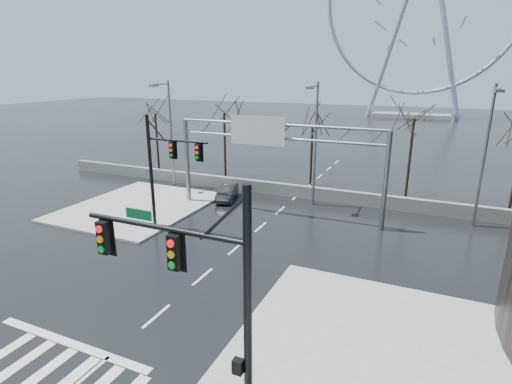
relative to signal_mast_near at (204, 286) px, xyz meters
The scene contains 16 objects.
ground 8.15m from the signal_mast_near, 141.85° to the left, with size 260.00×260.00×0.00m, color black.
sidewalk_right_ext 9.12m from the signal_mast_near, 51.18° to the left, with size 12.00×10.00×0.15m, color gray.
sidewalk_far 23.25m from the signal_mast_near, 135.18° to the left, with size 10.00×12.00×0.15m, color gray.
barrier_wall 24.96m from the signal_mast_near, 102.07° to the left, with size 52.00×0.50×1.10m, color slate.
signal_mast_near is the anchor object (origin of this frame).
signal_mast_far 17.03m from the signal_mast_near, 130.26° to the left, with size 4.72×0.41×8.00m.
sign_gantry 19.79m from the signal_mast_near, 106.19° to the left, with size 16.36×0.40×7.60m.
streetlight_left 28.07m from the signal_mast_near, 127.67° to the left, with size 0.50×2.55×10.00m.
streetlight_mid 22.44m from the signal_mast_near, 98.05° to the left, with size 0.50×2.55×10.00m.
streetlight_right 23.92m from the signal_mast_near, 68.25° to the left, with size 0.50×2.55×10.00m.
tree_far_left 36.36m from the signal_mast_near, 129.53° to the left, with size 3.50×3.50×7.00m.
tree_left 30.98m from the signal_mast_near, 117.18° to the left, with size 3.75×3.75×7.50m.
tree_center 29.00m from the signal_mast_near, 100.21° to the left, with size 3.25×3.25×6.50m.
tree_right 27.84m from the signal_mast_near, 82.02° to the left, with size 3.90×3.90×7.80m.
ferris_wheel 101.29m from the signal_mast_near, 90.08° to the left, with size 45.00×6.00×50.91m.
car 23.67m from the signal_mast_near, 116.55° to the left, with size 1.39×3.98×1.31m, color black.
Camera 1 is at (10.57, -12.62, 10.65)m, focal length 28.00 mm.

